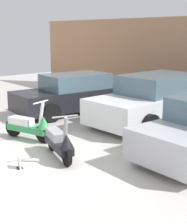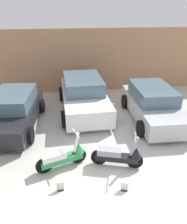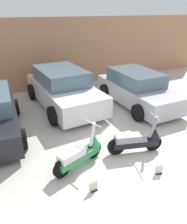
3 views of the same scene
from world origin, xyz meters
name	(u,v)px [view 1 (image 1 of 3)]	position (x,y,z in m)	size (l,w,h in m)	color
ground_plane	(25,162)	(0.00, 0.00, 0.00)	(28.00, 28.00, 0.00)	beige
scooter_front_left	(30,126)	(-1.33, 0.91, 0.38)	(1.49, 0.75, 1.08)	black
scooter_front_right	(60,142)	(0.29, 0.72, 0.38)	(1.51, 0.73, 1.08)	black
car_rear_left	(71,94)	(-3.23, 3.70, 0.64)	(2.16, 4.07, 1.34)	black
car_rear_center	(155,100)	(-0.37, 4.79, 0.72)	(2.24, 4.46, 1.50)	white
placard_near_right_scooter	(19,163)	(0.22, -0.24, 0.11)	(0.20, 0.16, 0.26)	black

